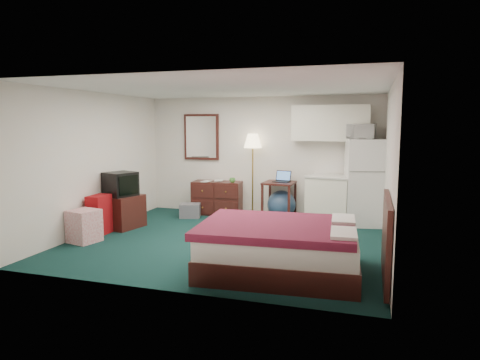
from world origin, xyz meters
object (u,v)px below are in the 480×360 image
(tv_stand, at_px, (122,211))
(suitcase, at_px, (99,215))
(floor_lamp, at_px, (253,175))
(fridge, at_px, (364,182))
(kitchen_counter, at_px, (330,200))
(bed, at_px, (280,248))
(desk, at_px, (279,201))
(dresser, at_px, (217,198))

(tv_stand, xyz_separation_m, suitcase, (-0.11, -0.55, 0.04))
(floor_lamp, xyz_separation_m, fridge, (2.26, -0.17, -0.04))
(kitchen_counter, distance_m, bed, 3.15)
(desk, relative_size, suitcase, 1.11)
(fridge, bearing_deg, kitchen_counter, 167.19)
(fridge, bearing_deg, suitcase, -164.55)
(dresser, relative_size, kitchen_counter, 1.16)
(desk, relative_size, kitchen_counter, 0.85)
(fridge, height_order, suitcase, fridge)
(dresser, bearing_deg, tv_stand, -132.61)
(bed, bearing_deg, dresser, 118.74)
(desk, relative_size, bed, 0.39)
(fridge, xyz_separation_m, bed, (-0.98, -3.10, -0.51))
(bed, relative_size, suitcase, 2.87)
(floor_lamp, relative_size, fridge, 1.05)
(kitchen_counter, bearing_deg, fridge, 8.22)
(desk, bearing_deg, fridge, 3.22)
(kitchen_counter, height_order, bed, kitchen_counter)
(desk, bearing_deg, dresser, 178.79)
(dresser, height_order, bed, dresser)
(floor_lamp, distance_m, bed, 3.56)
(floor_lamp, xyz_separation_m, desk, (0.61, -0.17, -0.48))
(floor_lamp, distance_m, tv_stand, 2.75)
(desk, distance_m, fridge, 1.71)
(dresser, distance_m, floor_lamp, 0.93)
(kitchen_counter, relative_size, suitcase, 1.30)
(fridge, distance_m, bed, 3.29)
(desk, height_order, suitcase, desk)
(dresser, bearing_deg, fridge, -6.85)
(bed, bearing_deg, floor_lamp, 107.42)
(tv_stand, bearing_deg, fridge, 31.84)
(dresser, relative_size, floor_lamp, 0.60)
(bed, bearing_deg, desk, 98.30)
(floor_lamp, distance_m, desk, 0.80)
(tv_stand, height_order, suitcase, suitcase)
(desk, bearing_deg, kitchen_counter, 5.00)
(dresser, xyz_separation_m, bed, (2.06, -3.20, -0.04))
(desk, distance_m, suitcase, 3.49)
(fridge, distance_m, suitcase, 4.93)
(desk, bearing_deg, suitcase, -139.63)
(fridge, xyz_separation_m, tv_stand, (-4.32, -1.57, -0.52))
(bed, distance_m, tv_stand, 3.68)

